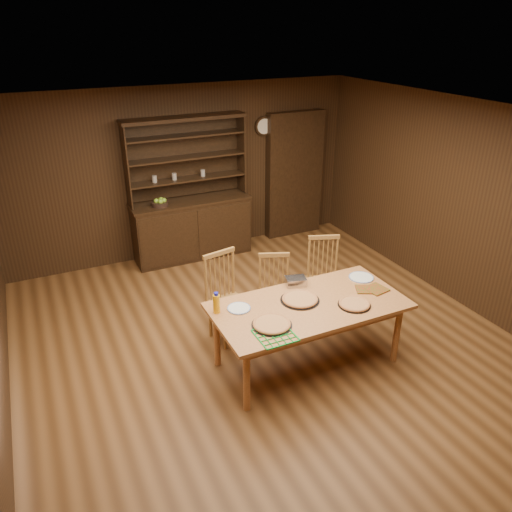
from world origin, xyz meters
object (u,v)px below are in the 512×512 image
chair_center (274,290)px  chair_right (324,273)px  chair_left (225,293)px  dining_table (309,310)px  china_hutch (191,221)px  juice_bottle (216,303)px

chair_center → chair_right: (0.73, 0.05, 0.04)m
chair_left → chair_center: chair_left is taller
dining_table → china_hutch: bearing=94.2°
chair_right → juice_bottle: chair_right is taller
dining_table → chair_left: size_ratio=1.91×
dining_table → juice_bottle: (-0.93, 0.26, 0.18)m
china_hutch → juice_bottle: 2.99m
dining_table → chair_center: (0.02, 0.82, -0.18)m
dining_table → juice_bottle: juice_bottle is taller
juice_bottle → dining_table: bearing=-15.7°
dining_table → chair_left: chair_left is taller
chair_left → chair_center: (0.61, -0.07, -0.07)m
chair_left → chair_right: size_ratio=1.05×
dining_table → chair_right: bearing=49.4°
china_hutch → chair_right: bearing=-66.8°
juice_bottle → chair_center: bearing=30.3°
china_hutch → juice_bottle: (-0.70, -2.89, 0.26)m
china_hutch → chair_right: size_ratio=2.14×
chair_right → juice_bottle: (-1.67, -0.61, 0.32)m
chair_right → juice_bottle: 1.81m
chair_left → chair_right: (1.34, -0.01, -0.03)m
chair_right → chair_left: bearing=-160.6°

